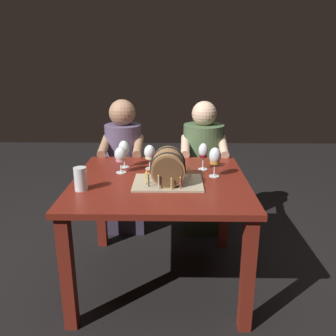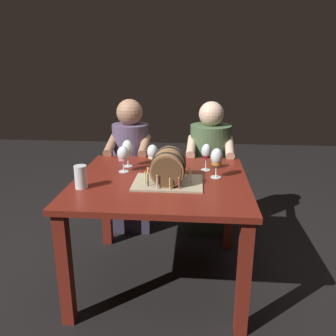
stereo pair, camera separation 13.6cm
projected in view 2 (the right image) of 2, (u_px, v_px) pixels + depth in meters
The scene contains 11 objects.
ground_plane at pixel (161, 278), 2.45m from camera, with size 8.00×8.00×0.00m, color black.
dining_table at pixel (161, 196), 2.26m from camera, with size 1.10×1.04×0.73m.
barrel_cake at pixel (168, 168), 2.13m from camera, with size 0.42×0.31×0.22m.
wine_glass_empty at pixel (128, 148), 2.45m from camera, with size 0.08×0.08×0.19m.
wine_glass_rose at pixel (123, 155), 2.34m from camera, with size 0.08×0.08×0.18m.
wine_glass_red at pixel (206, 152), 2.37m from camera, with size 0.07×0.07×0.19m.
wine_glass_white at pixel (153, 153), 2.41m from camera, with size 0.08×0.08×0.17m.
wine_glass_amber at pixel (217, 158), 2.22m from camera, with size 0.08×0.08×0.19m.
beer_pint at pixel (81, 178), 2.07m from camera, with size 0.07×0.07×0.14m.
person_seated_left at pixel (132, 172), 3.05m from camera, with size 0.35×0.45×1.15m.
person_seated_right at pixel (209, 173), 3.00m from camera, with size 0.38×0.47×1.13m.
Camera 2 is at (0.22, -2.09, 1.48)m, focal length 37.53 mm.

